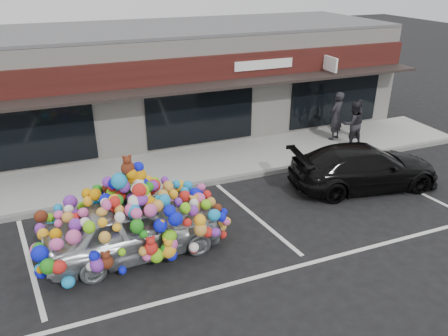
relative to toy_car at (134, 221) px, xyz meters
name	(u,v)px	position (x,y,z in m)	size (l,w,h in m)	color
ground	(161,240)	(0.69, 0.30, -0.90)	(90.00, 90.00, 0.00)	black
shop_building	(107,84)	(0.69, 8.74, 1.26)	(24.00, 7.20, 4.31)	silver
sidewalk	(132,175)	(0.69, 4.30, -0.83)	(26.00, 3.00, 0.15)	#999994
kerb	(141,195)	(0.69, 2.80, -0.83)	(26.00, 0.18, 0.16)	slate
parking_stripe_left	(30,263)	(-2.51, 0.50, -0.90)	(0.12, 4.40, 0.01)	silver
parking_stripe_mid	(254,216)	(3.49, 0.50, -0.90)	(0.12, 4.40, 0.01)	silver
parking_stripe_right	(403,184)	(8.89, 0.50, -0.90)	(0.12, 4.40, 0.01)	silver
lane_line	(268,274)	(2.69, -2.00, -0.90)	(14.00, 0.12, 0.01)	silver
toy_car	(134,221)	(0.00, 0.00, 0.00)	(3.11, 4.67, 2.67)	#B4BBC0
black_sedan	(364,167)	(7.54, 0.88, -0.21)	(4.81, 1.95, 1.40)	black
pedestrian_a	(336,116)	(8.93, 4.52, 0.22)	(0.71, 0.47, 1.95)	black
pedestrian_b	(353,124)	(9.12, 3.70, 0.13)	(0.86, 0.67, 1.77)	black
pedestrian_c	(357,118)	(9.86, 4.37, 0.04)	(0.39, 0.94, 1.60)	black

